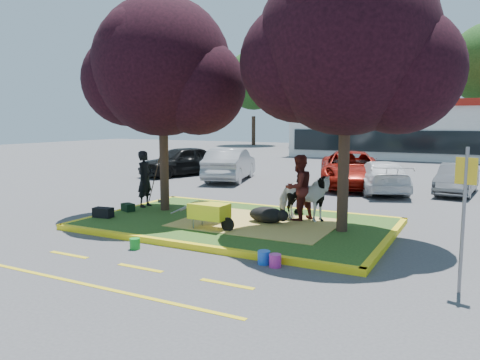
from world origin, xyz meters
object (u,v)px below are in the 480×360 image
at_px(wheelbarrow, 210,211).
at_px(bucket_green, 135,244).
at_px(handler, 145,179).
at_px(bucket_pink, 275,261).
at_px(bucket_blue, 264,257).
at_px(car_black, 181,161).
at_px(calf, 267,215).
at_px(sign_post, 464,204).
at_px(car_silver, 230,164).
at_px(cow, 304,197).

xyz_separation_m(wheelbarrow, bucket_green, (-0.82, -1.97, -0.49)).
bearing_deg(wheelbarrow, handler, 155.14).
bearing_deg(bucket_pink, bucket_blue, 165.52).
distance_m(bucket_green, car_black, 14.34).
relative_size(calf, car_black, 0.22).
relative_size(handler, car_black, 0.40).
height_order(handler, bucket_green, handler).
height_order(wheelbarrow, sign_post, sign_post).
xyz_separation_m(bucket_green, car_silver, (-3.98, 11.79, 0.66)).
bearing_deg(car_black, car_silver, 10.27).
bearing_deg(car_silver, bucket_pink, 107.08).
xyz_separation_m(cow, car_silver, (-6.63, 7.82, -0.04)).
xyz_separation_m(cow, bucket_blue, (0.45, -3.61, -0.69)).
xyz_separation_m(bucket_blue, car_silver, (-7.08, 11.43, 0.65)).
bearing_deg(handler, cow, -92.98).
xyz_separation_m(cow, calf, (-0.83, -0.64, -0.46)).
relative_size(bucket_pink, car_silver, 0.06).
xyz_separation_m(wheelbarrow, bucket_blue, (2.29, -1.61, -0.47)).
relative_size(wheelbarrow, bucket_blue, 6.37).
bearing_deg(car_silver, car_black, -25.10).
height_order(bucket_pink, bucket_blue, bucket_blue).
xyz_separation_m(bucket_pink, bucket_blue, (-0.28, 0.07, 0.01)).
relative_size(sign_post, bucket_blue, 8.98).
xyz_separation_m(sign_post, bucket_blue, (-3.66, -0.10, -1.41)).
distance_m(handler, wheelbarrow, 3.95).
bearing_deg(calf, car_silver, 118.17).
bearing_deg(cow, car_black, 50.71).
bearing_deg(sign_post, bucket_pink, -160.20).
relative_size(handler, bucket_pink, 6.87).
height_order(handler, car_black, handler).
xyz_separation_m(calf, bucket_blue, (1.28, -2.97, -0.23)).
height_order(cow, bucket_green, cow).
relative_size(car_black, car_silver, 0.96).
distance_m(bucket_pink, bucket_blue, 0.29).
bearing_deg(sign_post, car_silver, 150.33).
relative_size(bucket_blue, car_silver, 0.06).
bearing_deg(bucket_blue, bucket_pink, -14.48).
bearing_deg(car_silver, wheelbarrow, 100.47).
xyz_separation_m(car_black, car_silver, (3.28, -0.55, 0.00)).
height_order(wheelbarrow, bucket_green, wheelbarrow).
xyz_separation_m(bucket_green, car_black, (-7.26, 12.35, 0.66)).
relative_size(sign_post, car_black, 0.55).
bearing_deg(cow, bucket_blue, -171.92).
relative_size(cow, car_black, 0.35).
xyz_separation_m(cow, car_black, (-9.91, 8.38, -0.05)).
xyz_separation_m(sign_post, car_silver, (-10.74, 11.33, -0.77)).
distance_m(wheelbarrow, bucket_blue, 2.84).
height_order(wheelbarrow, car_silver, car_silver).
bearing_deg(wheelbarrow, bucket_green, -110.75).
bearing_deg(calf, bucket_pink, -69.08).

